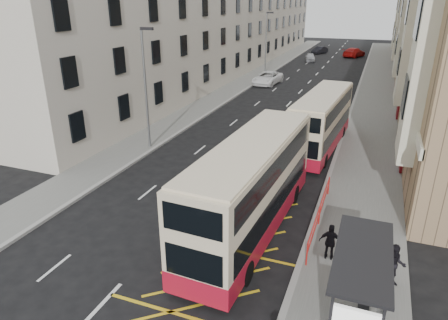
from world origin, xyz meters
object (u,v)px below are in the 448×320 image
at_px(bus_shelter, 365,282).
at_px(white_van, 268,78).
at_px(car_dark, 320,50).
at_px(double_decker_front, 251,188).
at_px(car_silver, 310,57).
at_px(pedestrian_mid, 394,265).
at_px(street_lamp_far, 266,40).
at_px(street_lamp_near, 146,83).
at_px(car_red, 354,52).
at_px(pedestrian_far, 331,242).
at_px(double_decker_rear, 322,122).

bearing_deg(bus_shelter, white_van, 109.23).
bearing_deg(car_dark, double_decker_front, -62.66).
bearing_deg(car_silver, bus_shelter, -90.89).
relative_size(bus_shelter, pedestrian_mid, 2.59).
relative_size(street_lamp_far, white_van, 1.48).
distance_m(bus_shelter, street_lamp_near, 19.38).
relative_size(double_decker_front, car_red, 1.97).
bearing_deg(pedestrian_far, car_silver, -79.70).
xyz_separation_m(bus_shelter, double_decker_front, (-4.94, 4.68, 0.06)).
distance_m(street_lamp_far, car_red, 25.57).
relative_size(street_lamp_far, car_silver, 2.09).
height_order(bus_shelter, street_lamp_near, street_lamp_near).
height_order(pedestrian_mid, white_van, pedestrian_mid).
bearing_deg(car_red, car_silver, 71.79).
xyz_separation_m(pedestrian_mid, car_silver, (-12.24, 54.79, -0.32)).
bearing_deg(double_decker_front, street_lamp_far, 107.44).
relative_size(double_decker_rear, car_dark, 2.56).
bearing_deg(double_decker_front, street_lamp_near, 144.62).
height_order(pedestrian_far, car_silver, pedestrian_far).
xyz_separation_m(double_decker_front, double_decker_rear, (1.32, 11.83, -0.19)).
relative_size(double_decker_rear, pedestrian_mid, 6.11).
height_order(street_lamp_far, double_decker_rear, street_lamp_far).
xyz_separation_m(pedestrian_far, white_van, (-11.60, 33.37, -0.17)).
bearing_deg(bus_shelter, car_silver, 101.04).
relative_size(pedestrian_far, white_van, 0.29).
bearing_deg(pedestrian_far, double_decker_rear, -80.00).
bearing_deg(pedestrian_mid, bus_shelter, -111.37).
bearing_deg(pedestrian_far, white_van, -70.96).
height_order(double_decker_rear, car_silver, double_decker_rear).
xyz_separation_m(street_lamp_near, car_silver, (3.44, 45.28, -3.98)).
distance_m(street_lamp_near, car_dark, 56.15).
bearing_deg(double_decker_front, pedestrian_mid, -13.95).
relative_size(pedestrian_mid, car_dark, 0.42).
relative_size(street_lamp_far, pedestrian_far, 5.21).
height_order(bus_shelter, double_decker_rear, double_decker_rear).
xyz_separation_m(pedestrian_far, car_silver, (-9.93, 54.02, -0.27)).
bearing_deg(car_red, double_decker_front, 110.24).
xyz_separation_m(car_dark, car_red, (6.33, -2.60, 0.16)).
xyz_separation_m(pedestrian_mid, car_dark, (-12.20, 65.40, -0.32)).
bearing_deg(bus_shelter, car_red, 94.24).
height_order(bus_shelter, car_red, bus_shelter).
distance_m(bus_shelter, double_decker_front, 6.80).
distance_m(white_van, car_red, 29.77).
xyz_separation_m(street_lamp_far, pedestrian_mid, (15.69, -39.51, -3.67)).
bearing_deg(pedestrian_far, double_decker_front, -15.97).
height_order(pedestrian_mid, car_silver, pedestrian_mid).
relative_size(double_decker_front, white_van, 2.03).
relative_size(pedestrian_mid, white_van, 0.30).
height_order(pedestrian_far, car_dark, pedestrian_far).
relative_size(street_lamp_far, double_decker_front, 0.73).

